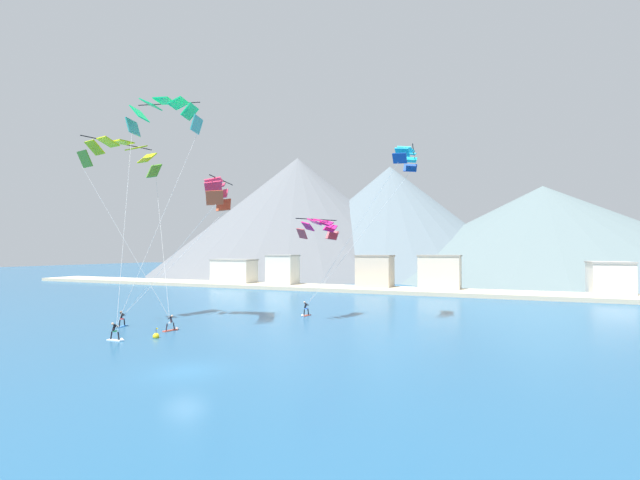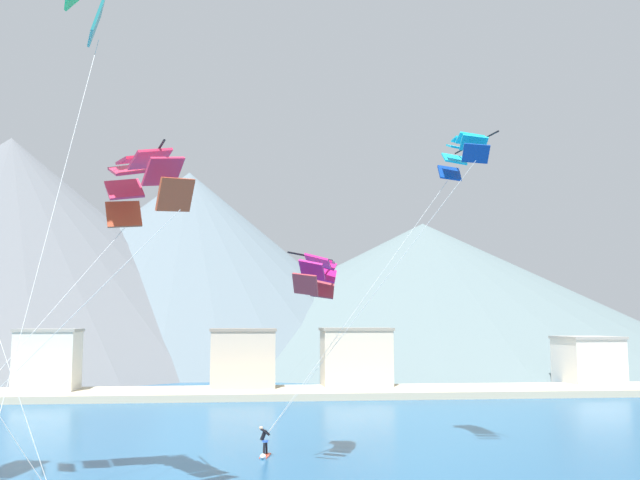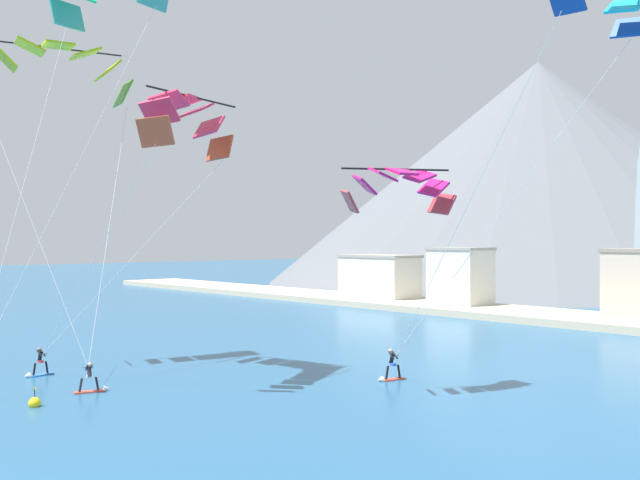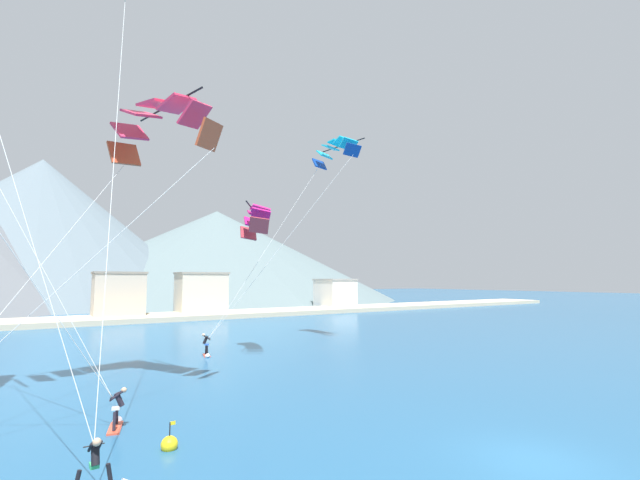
# 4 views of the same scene
# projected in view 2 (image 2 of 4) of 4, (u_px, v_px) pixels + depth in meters

# --- Properties ---
(kitesurfer_mid_center) EXTENTS (0.74, 1.78, 1.75)m
(kitesurfer_mid_center) POSITION_uv_depth(u_px,v_px,m) (264.00, 447.00, 40.04)
(kitesurfer_mid_center) COLOR #E54C33
(kitesurfer_mid_center) RESTS_ON ground
(parafoil_kite_mid_center) EXTENTS (13.00, 6.33, 17.39)m
(parafoil_kite_mid_center) POSITION_uv_depth(u_px,v_px,m) (463.00, 153.00, 43.35)
(parafoil_kite_mid_center) COLOR navy
(parafoil_kite_far_left) EXTENTS (10.55, 7.81, 13.83)m
(parafoil_kite_far_left) POSITION_uv_depth(u_px,v_px,m) (142.00, 180.00, 31.83)
(parafoil_kite_far_left) COLOR #C74929
(parafoil_kite_distant_high_outer) EXTENTS (3.16, 6.15, 2.35)m
(parafoil_kite_distant_high_outer) POSITION_uv_depth(u_px,v_px,m) (318.00, 271.00, 39.13)
(parafoil_kite_distant_high_outer) COLOR #B1363D
(shoreline_strip) EXTENTS (180.00, 10.00, 0.70)m
(shoreline_strip) POSITION_uv_depth(u_px,v_px,m) (282.00, 393.00, 72.74)
(shoreline_strip) COLOR beige
(shoreline_strip) RESTS_ON ground
(shore_building_promenade_mid) EXTENTS (7.64, 5.27, 6.90)m
(shore_building_promenade_mid) POSITION_uv_depth(u_px,v_px,m) (356.00, 360.00, 77.36)
(shore_building_promenade_mid) COLOR beige
(shore_building_promenade_mid) RESTS_ON ground
(shore_building_quay_east) EXTENTS (6.09, 4.70, 6.84)m
(shore_building_quay_east) POSITION_uv_depth(u_px,v_px,m) (48.00, 363.00, 72.01)
(shore_building_quay_east) COLOR silver
(shore_building_quay_east) RESTS_ON ground
(shore_building_quay_west) EXTENTS (6.10, 7.14, 5.91)m
(shore_building_quay_west) POSITION_uv_depth(u_px,v_px,m) (588.00, 362.00, 81.15)
(shore_building_quay_west) COLOR silver
(shore_building_quay_west) RESTS_ON ground
(shore_building_old_town) EXTENTS (6.90, 5.10, 6.85)m
(shore_building_old_town) POSITION_uv_depth(u_px,v_px,m) (243.00, 361.00, 75.26)
(shore_building_old_town) COLOR beige
(shore_building_old_town) RESTS_ON ground
(mountain_peak_west_ridge) EXTENTS (95.81, 95.81, 39.36)m
(mountain_peak_west_ridge) POSITION_uv_depth(u_px,v_px,m) (6.00, 250.00, 121.64)
(mountain_peak_west_ridge) COLOR slate
(mountain_peak_west_ridge) RESTS_ON ground
(mountain_peak_central_summit) EXTENTS (85.98, 85.98, 35.58)m
(mountain_peak_central_summit) POSITION_uv_depth(u_px,v_px,m) (188.00, 266.00, 132.44)
(mountain_peak_central_summit) COLOR slate
(mountain_peak_central_summit) RESTS_ON ground
(mountain_peak_east_shoulder) EXTENTS (105.86, 105.86, 26.48)m
(mountain_peak_east_shoulder) POSITION_uv_depth(u_px,v_px,m) (424.00, 292.00, 136.66)
(mountain_peak_east_shoulder) COLOR slate
(mountain_peak_east_shoulder) RESTS_ON ground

